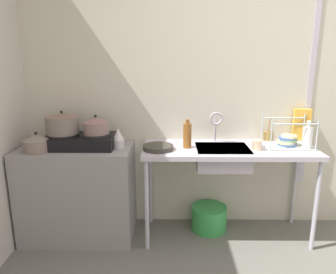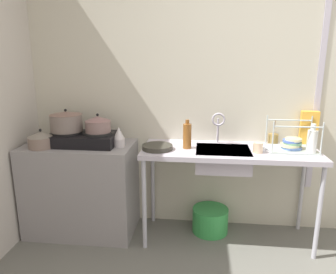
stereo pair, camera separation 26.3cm
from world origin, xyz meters
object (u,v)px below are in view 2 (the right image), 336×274
at_px(sink_basin, 223,159).
at_px(utensil_jar, 273,139).
at_px(stove, 83,138).
at_px(cup_by_rack, 258,148).
at_px(pot_on_right_burner, 98,124).
at_px(frying_pan, 157,147).
at_px(bottle_by_sink, 187,136).
at_px(bottle_by_rack, 312,141).
at_px(bucket_on_floor, 210,220).
at_px(pot_on_left_burner, 66,121).
at_px(cereal_box, 309,128).
at_px(faucet, 218,122).
at_px(dish_rack, 292,145).
at_px(pot_beside_stove, 41,140).
at_px(percolator, 119,137).
at_px(small_bowl_on_drainboard, 259,148).

relative_size(sink_basin, utensil_jar, 2.04).
bearing_deg(stove, cup_by_rack, -3.03).
bearing_deg(sink_basin, pot_on_right_burner, 179.20).
relative_size(stove, pot_on_right_burner, 2.67).
distance_m(frying_pan, bottle_by_sink, 0.27).
bearing_deg(frying_pan, utensil_jar, 15.66).
height_order(bottle_by_rack, bucket_on_floor, bottle_by_rack).
relative_size(pot_on_left_burner, cereal_box, 0.94).
relative_size(stove, faucet, 2.10).
bearing_deg(pot_on_left_burner, dish_rack, 0.99).
distance_m(faucet, bucket_on_floor, 0.91).
bearing_deg(pot_on_right_burner, stove, 180.00).
height_order(pot_beside_stove, cup_by_rack, pot_beside_stove).
bearing_deg(frying_pan, bottle_by_sink, 14.22).
xyz_separation_m(stove, sink_basin, (1.21, -0.01, -0.14)).
bearing_deg(dish_rack, bucket_on_floor, 174.85).
xyz_separation_m(percolator, small_bowl_on_drainboard, (1.17, 0.04, -0.07)).
bearing_deg(faucet, small_bowl_on_drainboard, -24.64).
distance_m(stove, pot_on_left_burner, 0.20).
height_order(faucet, bottle_by_sink, faucet).
xyz_separation_m(sink_basin, bottle_by_sink, (-0.30, 0.00, 0.19)).
distance_m(pot_on_right_burner, frying_pan, 0.55).
bearing_deg(pot_on_left_burner, percolator, -3.67).
xyz_separation_m(percolator, bottle_by_sink, (0.58, 0.02, 0.02)).
xyz_separation_m(cup_by_rack, bottle_by_rack, (0.41, 0.01, 0.06)).
bearing_deg(bucket_on_floor, stove, -175.40).
relative_size(faucet, bucket_on_floor, 0.86).
height_order(bottle_by_rack, cereal_box, cereal_box).
distance_m(cereal_box, utensil_jar, 0.31).
distance_m(percolator, bottle_by_sink, 0.58).
bearing_deg(bottle_by_sink, pot_on_left_burner, 179.39).
bearing_deg(bottle_by_sink, pot_beside_stove, -174.42).
height_order(frying_pan, dish_rack, dish_rack).
height_order(pot_on_left_burner, bottle_by_sink, pot_on_left_burner).
xyz_separation_m(cup_by_rack, small_bowl_on_drainboard, (0.02, 0.09, -0.02)).
bearing_deg(frying_pan, bucket_on_floor, 19.47).
xyz_separation_m(pot_on_left_burner, bottle_by_sink, (1.05, -0.01, -0.10)).
bearing_deg(faucet, bottle_by_sink, -146.16).
relative_size(cup_by_rack, small_bowl_on_drainboard, 0.82).
distance_m(sink_basin, cereal_box, 0.81).
distance_m(stove, faucet, 1.19).
bearing_deg(small_bowl_on_drainboard, bottle_by_rack, -11.32).
relative_size(dish_rack, small_bowl_on_drainboard, 3.77).
bearing_deg(utensil_jar, dish_rack, -56.22).
relative_size(pot_beside_stove, utensil_jar, 1.00).
height_order(pot_on_left_burner, percolator, pot_on_left_burner).
bearing_deg(cereal_box, frying_pan, -161.26).
height_order(cup_by_rack, utensil_jar, utensil_jar).
distance_m(pot_beside_stove, bucket_on_floor, 1.65).
height_order(pot_on_right_burner, dish_rack, pot_on_right_burner).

